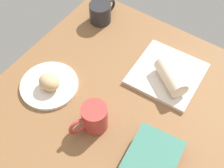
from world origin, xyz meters
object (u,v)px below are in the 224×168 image
breakfast_wrap (171,77)px  coffee_mug (101,12)px  sauce_cup (165,59)px  square_plate (167,74)px  book_stack (154,161)px  round_plate (49,86)px  scone_pastry (49,82)px  second_mug (94,118)px

breakfast_wrap → coffee_mug: (14.12, 41.75, -0.50)cm
sauce_cup → coffee_mug: coffee_mug is taller
square_plate → book_stack: 37.00cm
sauce_cup → coffee_mug: (6.16, 35.38, 1.73)cm
sauce_cup → book_stack: 42.38cm
coffee_mug → sauce_cup: bearing=-99.9°
sauce_cup → coffee_mug: 35.95cm
round_plate → scone_pastry: scone_pastry is taller
round_plate → scone_pastry: 3.87cm
sauce_cup → second_mug: size_ratio=0.33×
scone_pastry → coffee_mug: coffee_mug is taller
scone_pastry → square_plate: bearing=-47.0°
breakfast_wrap → second_mug: 32.65cm
round_plate → book_stack: 47.89cm
square_plate → sauce_cup: (4.42, 3.54, 1.95)cm
sauce_cup → book_stack: bearing=-155.8°
square_plate → sauce_cup: size_ratio=5.59×
sauce_cup → coffee_mug: bearing=80.1°
round_plate → square_plate: size_ratio=0.87×
breakfast_wrap → second_mug: bearing=-168.3°
round_plate → sauce_cup: 46.00cm
round_plate → breakfast_wrap: size_ratio=1.48×
book_stack → scone_pastry: bearing=85.2°
round_plate → scone_pastry: size_ratio=2.72×
second_mug → book_stack: bearing=-91.7°
sauce_cup → book_stack: book_stack is taller
coffee_mug → book_stack: bearing=-130.4°
book_stack → second_mug: (0.73, 23.94, 2.04)cm
scone_pastry → breakfast_wrap: breakfast_wrap is taller
scone_pastry → second_mug: (-3.14, -22.47, 0.89)cm
book_stack → square_plate: bearing=22.0°
scone_pastry → coffee_mug: bearing=8.8°
sauce_cup → square_plate: bearing=-141.3°
round_plate → sauce_cup: bearing=-41.2°
coffee_mug → second_mug: size_ratio=1.03×
breakfast_wrap → second_mug: size_ratio=1.08×
round_plate → book_stack: (-4.09, -47.65, 2.51)cm
sauce_cup → second_mug: 38.57cm
square_plate → book_stack: size_ratio=1.14×
breakfast_wrap → second_mug: second_mug is taller
round_plate → coffee_mug: coffee_mug is taller
coffee_mug → second_mug: second_mug is taller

